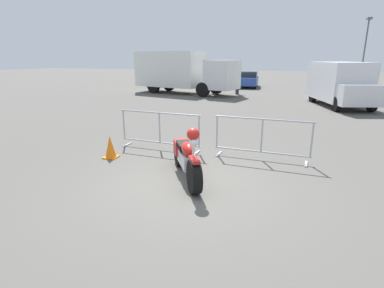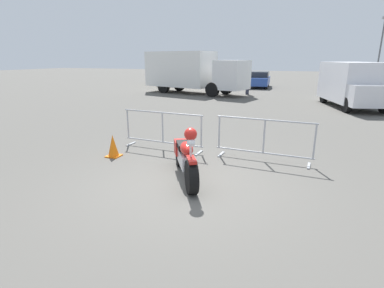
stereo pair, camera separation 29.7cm
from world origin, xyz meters
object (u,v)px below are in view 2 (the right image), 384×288
(box_truck, at_px, (190,71))
(parked_car_blue, at_px, (259,79))
(crowd_barrier_far, at_px, (264,139))
(street_lamp, at_px, (381,43))
(delivery_van, at_px, (352,83))
(parked_car_tan, at_px, (229,78))
(motorcycle, at_px, (185,156))
(traffic_cone, at_px, (113,146))
(parked_car_yellow, at_px, (173,77))
(pedestrian, at_px, (248,81))
(crowd_barrier_near, at_px, (163,130))
(parked_car_maroon, at_px, (201,78))

(box_truck, xyz_separation_m, parked_car_blue, (4.04, 6.48, -0.94))
(crowd_barrier_far, height_order, street_lamp, street_lamp)
(delivery_van, bearing_deg, parked_car_tan, -152.97)
(motorcycle, bearing_deg, traffic_cone, -136.54)
(crowd_barrier_far, relative_size, parked_car_yellow, 0.58)
(box_truck, bearing_deg, delivery_van, -2.52)
(traffic_cone, bearing_deg, delivery_van, 59.79)
(motorcycle, xyz_separation_m, parked_car_tan, (-4.55, 21.83, 0.25))
(box_truck, relative_size, pedestrian, 4.74)
(parked_car_tan, relative_size, pedestrian, 2.60)
(box_truck, height_order, delivery_van, box_truck)
(parked_car_tan, xyz_separation_m, traffic_cone, (2.23, -21.18, -0.45))
(crowd_barrier_near, xyz_separation_m, street_lamp, (8.87, 21.78, 3.15))
(motorcycle, relative_size, parked_car_maroon, 0.48)
(pedestrian, relative_size, traffic_cone, 2.86)
(crowd_barrier_far, distance_m, delivery_van, 10.94)
(crowd_barrier_far, distance_m, street_lamp, 22.83)
(crowd_barrier_near, bearing_deg, street_lamp, 67.84)
(box_truck, distance_m, street_lamp, 15.81)
(crowd_barrier_near, xyz_separation_m, delivery_van, (5.84, 10.49, 0.68))
(delivery_van, distance_m, parked_car_tan, 13.14)
(delivery_van, bearing_deg, street_lamp, 148.89)
(motorcycle, distance_m, parked_car_maroon, 23.09)
(crowd_barrier_near, xyz_separation_m, crowd_barrier_far, (2.82, 0.00, 0.00))
(crowd_barrier_near, xyz_separation_m, parked_car_tan, (-3.14, 20.08, 0.18))
(traffic_cone, bearing_deg, parked_car_blue, 88.55)
(parked_car_blue, height_order, traffic_cone, parked_car_blue)
(parked_car_maroon, bearing_deg, parked_car_blue, -96.09)
(box_truck, bearing_deg, pedestrian, 24.35)
(parked_car_tan, bearing_deg, traffic_cone, -178.02)
(crowd_barrier_near, distance_m, parked_car_yellow, 21.53)
(motorcycle, distance_m, traffic_cone, 2.42)
(crowd_barrier_near, bearing_deg, parked_car_yellow, 113.72)
(parked_car_tan, distance_m, pedestrian, 6.48)
(street_lamp, bearing_deg, delivery_van, -105.04)
(traffic_cone, bearing_deg, crowd_barrier_near, 50.32)
(crowd_barrier_far, bearing_deg, delivery_van, 73.93)
(crowd_barrier_far, bearing_deg, pedestrian, 102.46)
(parked_car_maroon, bearing_deg, motorcycle, -165.57)
(crowd_barrier_far, xyz_separation_m, parked_car_maroon, (-8.72, 20.15, 0.14))
(parked_car_maroon, bearing_deg, street_lamp, -87.71)
(crowd_barrier_far, bearing_deg, crowd_barrier_near, 180.00)
(crowd_barrier_far, relative_size, parked_car_blue, 0.59)
(crowd_barrier_near, bearing_deg, pedestrian, 91.33)
(delivery_van, bearing_deg, traffic_cone, -46.28)
(pedestrian, height_order, traffic_cone, pedestrian)
(parked_car_maroon, xyz_separation_m, parked_car_tan, (2.76, -0.07, 0.04))
(pedestrian, distance_m, traffic_cone, 15.36)
(parked_car_tan, distance_m, traffic_cone, 21.30)
(parked_car_tan, bearing_deg, pedestrian, -158.35)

